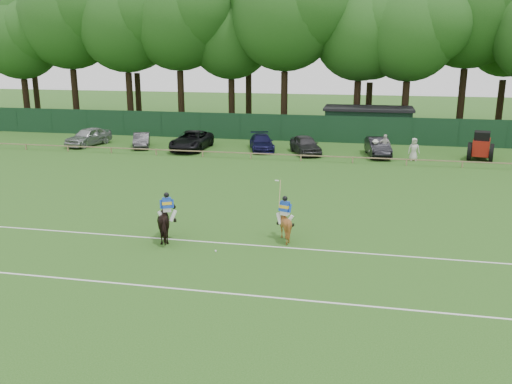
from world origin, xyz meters
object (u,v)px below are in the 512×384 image
(horse_dark, at_px, (168,222))
(spectator_right, at_px, (414,149))
(utility_shed, at_px, (368,123))
(suv_black, at_px, (192,140))
(sedan_silver, at_px, (88,137))
(estate_black, at_px, (378,147))
(sedan_grey, at_px, (142,140))
(hatch_grey, at_px, (305,145))
(tractor, at_px, (481,146))
(horse_chestnut, at_px, (285,224))
(spectator_mid, at_px, (384,146))
(spectator_left, at_px, (375,149))
(sedan_navy, at_px, (262,143))
(polo_ball, at_px, (216,251))

(horse_dark, height_order, spectator_right, spectator_right)
(utility_shed, bearing_deg, suv_black, -148.66)
(sedan_silver, bearing_deg, estate_black, 14.62)
(spectator_right, bearing_deg, sedan_silver, 171.02)
(sedan_grey, xyz_separation_m, utility_shed, (19.58, 8.95, 0.90))
(horse_dark, height_order, hatch_grey, horse_dark)
(spectator_right, height_order, tractor, tractor)
(sedan_grey, distance_m, utility_shed, 21.55)
(horse_chestnut, distance_m, spectator_right, 21.08)
(hatch_grey, xyz_separation_m, spectator_mid, (6.39, -0.43, 0.19))
(horse_chestnut, bearing_deg, spectator_right, -89.71)
(hatch_grey, height_order, spectator_left, hatch_grey)
(horse_chestnut, height_order, suv_black, suv_black)
(sedan_silver, relative_size, spectator_left, 3.14)
(sedan_grey, bearing_deg, horse_chestnut, -73.10)
(horse_dark, distance_m, spectator_mid, 23.92)
(suv_black, distance_m, tractor, 23.74)
(estate_black, distance_m, spectator_left, 0.85)
(sedan_silver, height_order, estate_black, sedan_silver)
(horse_dark, distance_m, spectator_right, 24.40)
(spectator_left, bearing_deg, sedan_grey, 169.60)
(sedan_navy, height_order, estate_black, estate_black)
(polo_ball, bearing_deg, horse_chestnut, 39.27)
(sedan_grey, bearing_deg, horse_dark, -84.54)
(suv_black, bearing_deg, sedan_grey, 179.00)
(spectator_right, height_order, utility_shed, utility_shed)
(horse_dark, height_order, utility_shed, utility_shed)
(polo_ball, bearing_deg, horse_dark, 158.28)
(sedan_silver, relative_size, utility_shed, 0.56)
(sedan_silver, xyz_separation_m, hatch_grey, (19.66, -0.01, -0.04))
(spectator_left, bearing_deg, suv_black, 169.46)
(estate_black, xyz_separation_m, spectator_right, (2.72, -1.27, 0.14))
(estate_black, bearing_deg, sedan_silver, 171.59)
(sedan_grey, height_order, hatch_grey, hatch_grey)
(sedan_silver, height_order, spectator_right, spectator_right)
(sedan_navy, xyz_separation_m, spectator_mid, (10.27, -1.31, 0.29))
(sedan_silver, relative_size, tractor, 1.57)
(spectator_mid, bearing_deg, hatch_grey, 162.46)
(sedan_navy, height_order, spectator_left, spectator_left)
(hatch_grey, height_order, spectator_mid, spectator_mid)
(sedan_grey, distance_m, spectator_right, 23.24)
(horse_chestnut, relative_size, spectator_mid, 0.78)
(sedan_silver, bearing_deg, hatch_grey, 14.17)
(sedan_navy, distance_m, spectator_right, 12.66)
(utility_shed, bearing_deg, horse_chestnut, -96.77)
(horse_chestnut, bearing_deg, sedan_silver, -24.52)
(tractor, bearing_deg, spectator_left, -160.69)
(tractor, bearing_deg, spectator_right, -152.09)
(spectator_left, bearing_deg, horse_chestnut, -110.21)
(estate_black, bearing_deg, sedan_grey, 171.54)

